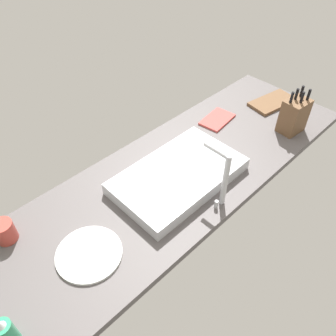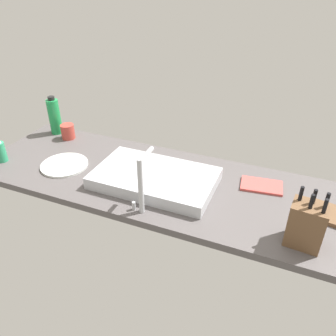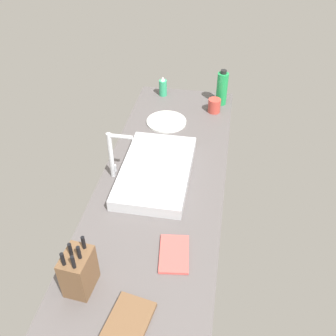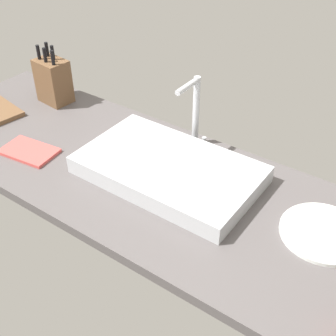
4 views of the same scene
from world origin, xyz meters
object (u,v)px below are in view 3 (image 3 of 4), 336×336
at_px(cutting_board, 124,332).
at_px(soap_bottle, 163,87).
at_px(dinner_plate, 166,122).
at_px(sink_basin, 156,171).
at_px(knife_block, 79,271).
at_px(coffee_mug, 214,106).
at_px(dish_towel, 174,254).
at_px(water_bottle, 222,88).
at_px(faucet, 113,152).

xyz_separation_m(cutting_board, soap_bottle, (1.71, 0.17, 0.05)).
bearing_deg(dinner_plate, sink_basin, -176.03).
relative_size(knife_block, dinner_plate, 0.97).
bearing_deg(coffee_mug, sink_basin, 160.49).
xyz_separation_m(dinner_plate, dish_towel, (-1.00, -0.21, 0.00)).
height_order(sink_basin, dish_towel, sink_basin).
bearing_deg(dish_towel, sink_basin, 19.58).
height_order(water_bottle, coffee_mug, water_bottle).
height_order(dinner_plate, coffee_mug, coffee_mug).
xyz_separation_m(soap_bottle, dish_towel, (-1.35, -0.29, -0.05)).
bearing_deg(sink_basin, dish_towel, -160.42).
bearing_deg(knife_block, dish_towel, -52.39).
distance_m(sink_basin, dish_towel, 0.52).
bearing_deg(cutting_board, dinner_plate, 3.74).
relative_size(dish_towel, coffee_mug, 2.20).
xyz_separation_m(cutting_board, dinner_plate, (1.37, 0.09, -0.00)).
distance_m(cutting_board, dinner_plate, 1.37).
bearing_deg(coffee_mug, dinner_plate, 122.81).
bearing_deg(soap_bottle, water_bottle, -96.60).
xyz_separation_m(faucet, soap_bottle, (0.89, -0.09, -0.10)).
xyz_separation_m(soap_bottle, water_bottle, (-0.05, -0.40, 0.05)).
bearing_deg(sink_basin, soap_bottle, 8.00).
bearing_deg(sink_basin, coffee_mug, -19.51).
bearing_deg(knife_block, soap_bottle, 4.00).
distance_m(water_bottle, dinner_plate, 0.45).
height_order(sink_basin, faucet, faucet).
height_order(faucet, coffee_mug, faucet).
bearing_deg(knife_block, cutting_board, -121.77).
xyz_separation_m(dish_towel, coffee_mug, (1.19, -0.07, 0.04)).
bearing_deg(dish_towel, knife_block, 122.33).
xyz_separation_m(knife_block, dish_towel, (0.21, -0.33, -0.09)).
relative_size(faucet, knife_block, 1.10).
bearing_deg(coffee_mug, faucet, 148.11).
height_order(dinner_plate, dish_towel, same).
relative_size(soap_bottle, coffee_mug, 1.54).
bearing_deg(water_bottle, soap_bottle, 83.40).
bearing_deg(sink_basin, cutting_board, -176.40).
bearing_deg(soap_bottle, cutting_board, -174.19).
distance_m(dish_towel, coffee_mug, 1.19).
distance_m(sink_basin, dinner_plate, 0.52).
distance_m(knife_block, cutting_board, 0.28).
distance_m(faucet, coffee_mug, 0.87).
xyz_separation_m(knife_block, dinner_plate, (1.21, -0.12, -0.09)).
xyz_separation_m(sink_basin, knife_block, (-0.70, 0.16, 0.06)).
relative_size(knife_block, coffee_mug, 2.71).
bearing_deg(cutting_board, coffee_mug, -7.08).
relative_size(water_bottle, dish_towel, 1.22).
xyz_separation_m(knife_block, coffee_mug, (1.39, -0.40, -0.05)).
bearing_deg(cutting_board, faucet, 17.61).
height_order(cutting_board, water_bottle, water_bottle).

